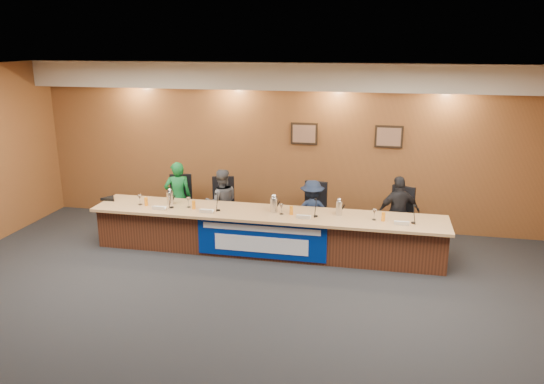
{
  "coord_description": "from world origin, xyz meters",
  "views": [
    {
      "loc": [
        1.9,
        -6.07,
        3.59
      ],
      "look_at": [
        0.03,
        2.7,
        1.01
      ],
      "focal_mm": 35.0,
      "sensor_mm": 36.0,
      "label": 1
    }
  ],
  "objects_px": {
    "banner": "(261,240)",
    "panelist_d": "(398,213)",
    "panelist_a": "(178,197)",
    "carafe_left": "(170,198)",
    "carafe_right": "(339,208)",
    "panelist_c": "(312,212)",
    "panelist_b": "(222,203)",
    "office_chair_c": "(313,215)",
    "dais_body": "(266,233)",
    "office_chair_d": "(398,221)",
    "carafe_mid": "(274,205)",
    "office_chair_b": "(223,209)",
    "speakerphone": "(109,199)",
    "office_chair_a": "(181,207)"
  },
  "relations": [
    {
      "from": "banner",
      "to": "panelist_d",
      "type": "relative_size",
      "value": 1.66
    },
    {
      "from": "panelist_a",
      "to": "carafe_left",
      "type": "relative_size",
      "value": 6.05
    },
    {
      "from": "panelist_a",
      "to": "carafe_right",
      "type": "xyz_separation_m",
      "value": [
        3.12,
        -0.59,
        0.18
      ]
    },
    {
      "from": "banner",
      "to": "carafe_left",
      "type": "distance_m",
      "value": 1.9
    },
    {
      "from": "panelist_c",
      "to": "carafe_right",
      "type": "relative_size",
      "value": 4.8
    },
    {
      "from": "panelist_b",
      "to": "panelist_d",
      "type": "bearing_deg",
      "value": 157.36
    },
    {
      "from": "banner",
      "to": "office_chair_c",
      "type": "relative_size",
      "value": 4.58
    },
    {
      "from": "panelist_b",
      "to": "panelist_c",
      "type": "xyz_separation_m",
      "value": [
        1.71,
        0.0,
        -0.06
      ]
    },
    {
      "from": "panelist_b",
      "to": "panelist_d",
      "type": "xyz_separation_m",
      "value": [
        3.24,
        0.0,
        0.02
      ]
    },
    {
      "from": "dais_body",
      "to": "panelist_d",
      "type": "xyz_separation_m",
      "value": [
        2.24,
        0.64,
        0.31
      ]
    },
    {
      "from": "office_chair_d",
      "to": "carafe_mid",
      "type": "distance_m",
      "value": 2.26
    },
    {
      "from": "office_chair_b",
      "to": "carafe_mid",
      "type": "bearing_deg",
      "value": -48.67
    },
    {
      "from": "panelist_c",
      "to": "panelist_d",
      "type": "distance_m",
      "value": 1.53
    },
    {
      "from": "panelist_c",
      "to": "speakerphone",
      "type": "height_order",
      "value": "panelist_c"
    },
    {
      "from": "carafe_mid",
      "to": "speakerphone",
      "type": "xyz_separation_m",
      "value": [
        -3.12,
        0.06,
        -0.1
      ]
    },
    {
      "from": "banner",
      "to": "office_chair_a",
      "type": "distance_m",
      "value": 2.2
    },
    {
      "from": "office_chair_c",
      "to": "panelist_c",
      "type": "bearing_deg",
      "value": -83.14
    },
    {
      "from": "carafe_left",
      "to": "carafe_right",
      "type": "bearing_deg",
      "value": 0.29
    },
    {
      "from": "office_chair_a",
      "to": "carafe_left",
      "type": "xyz_separation_m",
      "value": [
        0.1,
        -0.7,
        0.39
      ]
    },
    {
      "from": "panelist_d",
      "to": "office_chair_d",
      "type": "bearing_deg",
      "value": -109.82
    },
    {
      "from": "carafe_left",
      "to": "carafe_right",
      "type": "height_order",
      "value": "carafe_right"
    },
    {
      "from": "office_chair_b",
      "to": "speakerphone",
      "type": "height_order",
      "value": "speakerphone"
    },
    {
      "from": "carafe_mid",
      "to": "panelist_d",
      "type": "bearing_deg",
      "value": 17.14
    },
    {
      "from": "panelist_c",
      "to": "office_chair_d",
      "type": "height_order",
      "value": "panelist_c"
    },
    {
      "from": "panelist_c",
      "to": "office_chair_d",
      "type": "distance_m",
      "value": 1.54
    },
    {
      "from": "office_chair_d",
      "to": "panelist_d",
      "type": "bearing_deg",
      "value": -69.46
    },
    {
      "from": "dais_body",
      "to": "panelist_b",
      "type": "height_order",
      "value": "panelist_b"
    },
    {
      "from": "panelist_a",
      "to": "office_chair_b",
      "type": "relative_size",
      "value": 2.9
    },
    {
      "from": "panelist_b",
      "to": "office_chair_a",
      "type": "xyz_separation_m",
      "value": [
        -0.87,
        0.1,
        -0.16
      ]
    },
    {
      "from": "office_chair_d",
      "to": "panelist_b",
      "type": "bearing_deg",
      "value": -157.69
    },
    {
      "from": "carafe_right",
      "to": "speakerphone",
      "type": "bearing_deg",
      "value": 179.99
    },
    {
      "from": "panelist_c",
      "to": "carafe_right",
      "type": "xyz_separation_m",
      "value": [
        0.53,
        -0.59,
        0.29
      ]
    },
    {
      "from": "panelist_a",
      "to": "panelist_c",
      "type": "height_order",
      "value": "panelist_a"
    },
    {
      "from": "office_chair_d",
      "to": "carafe_right",
      "type": "bearing_deg",
      "value": -124.78
    },
    {
      "from": "panelist_d",
      "to": "banner",
      "type": "bearing_deg",
      "value": 5.46
    },
    {
      "from": "panelist_a",
      "to": "office_chair_b",
      "type": "bearing_deg",
      "value": 161.65
    },
    {
      "from": "banner",
      "to": "panelist_a",
      "type": "bearing_deg",
      "value": 150.6
    },
    {
      "from": "panelist_b",
      "to": "office_chair_b",
      "type": "bearing_deg",
      "value": -112.64
    },
    {
      "from": "panelist_b",
      "to": "office_chair_a",
      "type": "relative_size",
      "value": 2.69
    },
    {
      "from": "office_chair_c",
      "to": "office_chair_d",
      "type": "relative_size",
      "value": 1.0
    },
    {
      "from": "dais_body",
      "to": "panelist_d",
      "type": "height_order",
      "value": "panelist_d"
    },
    {
      "from": "panelist_c",
      "to": "office_chair_a",
      "type": "bearing_deg",
      "value": -13.38
    },
    {
      "from": "banner",
      "to": "panelist_b",
      "type": "xyz_separation_m",
      "value": [
        -1.01,
        1.06,
        0.26
      ]
    },
    {
      "from": "banner",
      "to": "office_chair_b",
      "type": "xyz_separation_m",
      "value": [
        -1.01,
        1.16,
        0.1
      ]
    },
    {
      "from": "dais_body",
      "to": "banner",
      "type": "height_order",
      "value": "banner"
    },
    {
      "from": "panelist_a",
      "to": "banner",
      "type": "bearing_deg",
      "value": 125.68
    },
    {
      "from": "panelist_b",
      "to": "carafe_right",
      "type": "bearing_deg",
      "value": 142.69
    },
    {
      "from": "panelist_b",
      "to": "carafe_left",
      "type": "xyz_separation_m",
      "value": [
        -0.77,
        -0.6,
        0.22
      ]
    },
    {
      "from": "banner",
      "to": "carafe_mid",
      "type": "xyz_separation_m",
      "value": [
        0.14,
        0.41,
        0.5
      ]
    },
    {
      "from": "dais_body",
      "to": "panelist_c",
      "type": "height_order",
      "value": "panelist_c"
    }
  ]
}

